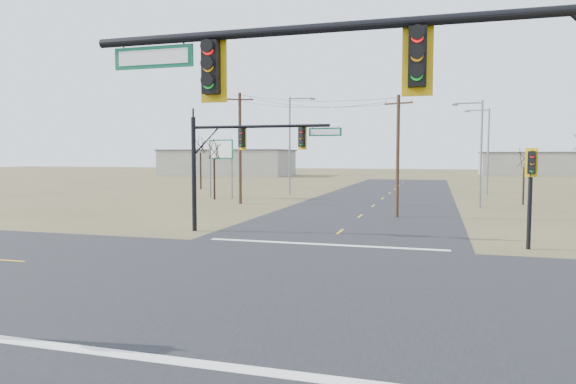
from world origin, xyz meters
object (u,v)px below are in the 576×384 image
object	(u,v)px
pedestal_signal_ne	(531,176)
streetlight_b	(486,146)
mast_arm_near	(438,101)
mast_arm_far	(243,149)
streetlight_a	(479,148)
utility_pole_near	(398,154)
bare_tree_a	(214,149)
utility_pole_far	(240,147)
bare_tree_b	(200,145)
streetlight_c	(292,140)
bare_tree_c	(524,158)
highway_sign	(221,157)

from	to	relation	value
pedestal_signal_ne	streetlight_b	distance (m)	36.31
mast_arm_near	mast_arm_far	world-z (taller)	mast_arm_near
pedestal_signal_ne	streetlight_a	size ratio (longest dim) A/B	0.53
utility_pole_near	bare_tree_a	distance (m)	21.46
utility_pole_far	bare_tree_b	bearing A→B (deg)	125.34
utility_pole_near	streetlight_c	distance (m)	23.46
mast_arm_far	streetlight_c	distance (m)	29.90
pedestal_signal_ne	utility_pole_near	size ratio (longest dim) A/B	0.55
streetlight_a	bare_tree_a	world-z (taller)	streetlight_a
mast_arm_near	bare_tree_b	distance (m)	60.03
utility_pole_far	streetlight_a	xyz separation A→B (m)	(20.66, 2.08, -0.17)
bare_tree_c	streetlight_a	bearing A→B (deg)	-135.25
bare_tree_a	bare_tree_c	distance (m)	29.18
mast_arm_far	utility_pole_near	distance (m)	12.77
mast_arm_near	bare_tree_a	size ratio (longest dim) A/B	1.66
mast_arm_far	pedestal_signal_ne	size ratio (longest dim) A/B	1.85
utility_pole_near	bare_tree_b	world-z (taller)	utility_pole_near
mast_arm_far	streetlight_c	xyz separation A→B (m)	(-5.47, 29.36, 1.41)
mast_arm_near	streetlight_c	xyz separation A→B (m)	(-15.97, 46.96, 0.86)
streetlight_c	bare_tree_c	xyz separation A→B (m)	(23.49, -6.42, -1.99)
streetlight_c	bare_tree_b	size ratio (longest dim) A/B	1.51
highway_sign	mast_arm_near	bearing A→B (deg)	-44.05
utility_pole_near	bare_tree_b	xyz separation A→B (m)	(-27.19, 24.36, 1.33)
mast_arm_near	highway_sign	xyz separation A→B (m)	(-21.61, 39.80, -1.06)
utility_pole_far	highway_sign	xyz separation A→B (m)	(-4.30, 5.47, -0.92)
utility_pole_far	highway_sign	bearing A→B (deg)	128.14
pedestal_signal_ne	utility_pole_near	bearing A→B (deg)	141.83
streetlight_a	bare_tree_c	world-z (taller)	streetlight_a
highway_sign	bare_tree_b	bearing A→B (deg)	141.47
streetlight_b	highway_sign	bearing A→B (deg)	-151.24
utility_pole_near	bare_tree_c	size ratio (longest dim) A/B	1.61
highway_sign	bare_tree_a	distance (m)	2.03
streetlight_c	bare_tree_c	bearing A→B (deg)	-30.92
mast_arm_near	utility_pole_far	xyz separation A→B (m)	(-17.31, 34.33, -0.13)
mast_arm_far	utility_pole_near	world-z (taller)	utility_pole_near
pedestal_signal_ne	streetlight_c	bearing A→B (deg)	143.73
pedestal_signal_ne	highway_sign	distance (m)	34.82
mast_arm_far	bare_tree_b	size ratio (longest dim) A/B	1.20
mast_arm_far	utility_pole_far	xyz separation A→B (m)	(-6.81, 16.73, 0.42)
utility_pole_far	bare_tree_a	size ratio (longest dim) A/B	1.57
utility_pole_far	bare_tree_b	distance (m)	21.74
utility_pole_far	bare_tree_b	xyz separation A→B (m)	(-12.57, 17.73, 0.65)
utility_pole_near	highway_sign	size ratio (longest dim) A/B	1.43
utility_pole_near	utility_pole_far	world-z (taller)	utility_pole_far
mast_arm_far	bare_tree_b	xyz separation A→B (m)	(-19.38, 34.46, 1.07)
pedestal_signal_ne	mast_arm_far	bearing A→B (deg)	-164.18
mast_arm_far	streetlight_c	bearing A→B (deg)	118.83
streetlight_c	pedestal_signal_ne	bearing A→B (deg)	-72.12
pedestal_signal_ne	utility_pole_far	bearing A→B (deg)	160.54
streetlight_c	highway_sign	bearing A→B (deg)	-143.89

